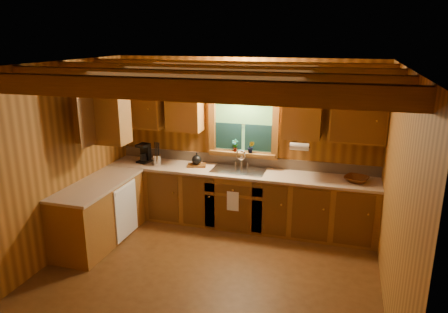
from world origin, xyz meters
TOP-DOWN VIEW (x-y plane):
  - room at (0.00, 0.00)m, footprint 4.20×4.20m
  - ceiling_beams at (0.00, 0.00)m, footprint 4.20×2.54m
  - base_cabinets at (-0.49, 1.28)m, footprint 4.20×2.22m
  - countertop at (-0.48, 1.29)m, footprint 4.20×2.24m
  - backsplash at (0.00, 1.89)m, footprint 4.20×0.02m
  - dishwasher_panel at (-1.47, 0.68)m, footprint 0.02×0.60m
  - upper_cabinets at (-0.56, 1.42)m, footprint 4.19×1.77m
  - window at (0.00, 1.87)m, footprint 1.12×0.08m
  - window_sill at (0.00, 1.82)m, footprint 1.06×0.14m
  - wall_sconce at (0.00, 1.75)m, footprint 0.45×0.21m
  - paper_towel_roll at (0.92, 1.53)m, footprint 0.27×0.11m
  - dish_towel at (0.00, 1.26)m, footprint 0.18×0.01m
  - sink at (0.00, 1.60)m, footprint 0.82×0.48m
  - coffee_maker at (-1.61, 1.61)m, footprint 0.17×0.22m
  - utensil_crock at (-1.34, 1.51)m, footprint 0.13×0.13m
  - cutting_board at (-0.70, 1.64)m, footprint 0.34×0.28m
  - teakettle at (-0.70, 1.64)m, footprint 0.15×0.15m
  - wicker_basket at (1.74, 1.57)m, footprint 0.43×0.43m
  - potted_plant_left at (-0.12, 1.82)m, footprint 0.11×0.08m
  - potted_plant_right at (0.14, 1.80)m, footprint 0.11×0.09m

SIDE VIEW (x-z plane):
  - base_cabinets at x=-0.49m, z-range 0.00..0.86m
  - dishwasher_panel at x=-1.47m, z-range 0.03..0.83m
  - dish_towel at x=0.00m, z-range 0.37..0.67m
  - sink at x=0.00m, z-range 0.64..1.07m
  - countertop at x=-0.48m, z-range 0.86..0.90m
  - cutting_board at x=-0.70m, z-range 0.90..0.93m
  - wicker_basket at x=1.74m, z-range 0.90..0.98m
  - backsplash at x=0.00m, z-range 0.90..1.06m
  - utensil_crock at x=-1.34m, z-range 0.80..1.18m
  - teakettle at x=-0.70m, z-range 0.91..1.10m
  - coffee_maker at x=-1.61m, z-range 0.90..1.21m
  - window_sill at x=0.00m, z-range 1.10..1.14m
  - potted_plant_right at x=0.14m, z-range 1.14..1.34m
  - potted_plant_left at x=-0.12m, z-range 1.14..1.34m
  - room at x=0.00m, z-range -0.80..3.40m
  - paper_towel_roll at x=0.92m, z-range 1.31..1.42m
  - window at x=0.00m, z-range 1.03..2.03m
  - upper_cabinets at x=-0.56m, z-range 1.45..2.23m
  - wall_sconce at x=0.00m, z-range 2.08..2.25m
  - ceiling_beams at x=0.00m, z-range 2.40..2.58m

